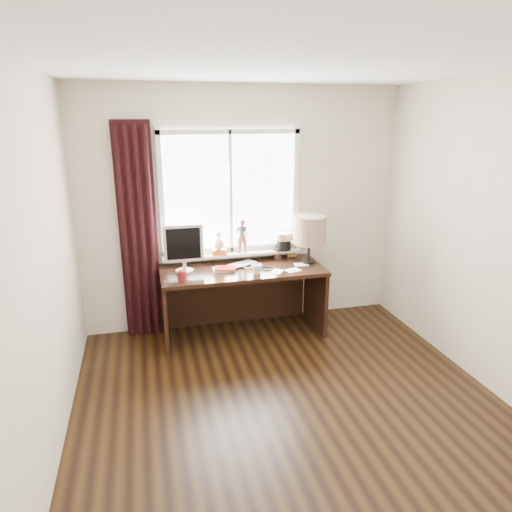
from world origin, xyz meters
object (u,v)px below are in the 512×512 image
object	(u,v)px
laptop	(241,265)
table_lamp	(310,230)
mug	(257,269)
red_cup	(182,276)
monitor	(183,245)
desk	(241,287)

from	to	relation	value
laptop	table_lamp	world-z (taller)	table_lamp
mug	red_cup	xyz separation A→B (m)	(-0.75, -0.02, -0.00)
laptop	monitor	distance (m)	0.66
mug	red_cup	bearing A→B (deg)	-178.13
mug	monitor	bearing A→B (deg)	159.85
monitor	table_lamp	size ratio (longest dim) A/B	0.94
red_cup	desk	xyz separation A→B (m)	(0.65, 0.32, -0.29)
red_cup	laptop	bearing A→B (deg)	25.76
table_lamp	laptop	bearing A→B (deg)	173.92
laptop	desk	world-z (taller)	laptop
desk	monitor	xyz separation A→B (m)	(-0.60, -0.03, 0.52)
red_cup	table_lamp	xyz separation A→B (m)	(1.39, 0.24, 0.31)
red_cup	table_lamp	bearing A→B (deg)	9.70
red_cup	monitor	world-z (taller)	monitor
mug	desk	world-z (taller)	mug
red_cup	monitor	distance (m)	0.37
desk	monitor	world-z (taller)	monitor
mug	laptop	bearing A→B (deg)	109.03
laptop	desk	distance (m)	0.26
table_lamp	red_cup	bearing A→B (deg)	-170.30
mug	table_lamp	size ratio (longest dim) A/B	0.21
mug	table_lamp	bearing A→B (deg)	18.54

